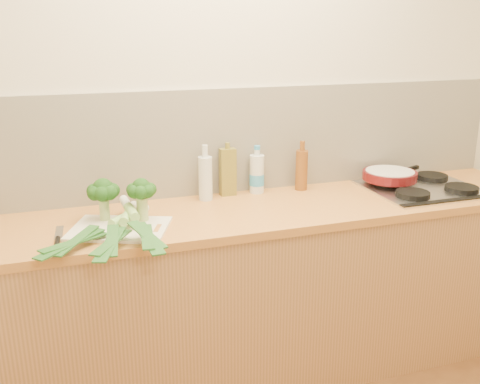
% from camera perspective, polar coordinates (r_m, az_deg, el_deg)
% --- Properties ---
extents(room_shell, '(3.50, 3.50, 3.50)m').
position_cam_1_polar(room_shell, '(2.74, -1.75, 5.38)').
color(room_shell, beige).
rests_on(room_shell, ground).
extents(counter, '(3.20, 0.62, 0.90)m').
position_cam_1_polar(counter, '(2.73, 0.17, -10.81)').
color(counter, '#A97646').
rests_on(counter, ground).
extents(gas_hob, '(0.58, 0.50, 0.04)m').
position_cam_1_polar(gas_hob, '(3.01, 18.96, 0.49)').
color(gas_hob, silver).
rests_on(gas_hob, counter).
extents(chopping_board, '(0.48, 0.43, 0.01)m').
position_cam_1_polar(chopping_board, '(2.35, -12.72, -3.83)').
color(chopping_board, beige).
rests_on(chopping_board, counter).
extents(broccoli_left, '(0.14, 0.15, 0.19)m').
position_cam_1_polar(broccoli_left, '(2.41, -14.40, 0.03)').
color(broccoli_left, '#98B267').
rests_on(broccoli_left, chopping_board).
extents(broccoli_right, '(0.13, 0.13, 0.19)m').
position_cam_1_polar(broccoli_right, '(2.37, -10.47, 0.05)').
color(broccoli_right, '#98B267').
rests_on(broccoli_right, chopping_board).
extents(leek_front, '(0.49, 0.49, 0.04)m').
position_cam_1_polar(leek_front, '(2.32, -13.74, -3.43)').
color(leek_front, white).
rests_on(leek_front, chopping_board).
extents(leek_mid, '(0.25, 0.61, 0.04)m').
position_cam_1_polar(leek_mid, '(2.26, -12.43, -3.34)').
color(leek_mid, white).
rests_on(leek_mid, chopping_board).
extents(leek_back, '(0.12, 0.68, 0.04)m').
position_cam_1_polar(leek_back, '(2.27, -11.12, -2.68)').
color(leek_back, white).
rests_on(leek_back, chopping_board).
extents(chefs_knife, '(0.04, 0.27, 0.02)m').
position_cam_1_polar(chefs_knife, '(2.29, -18.88, -4.90)').
color(chefs_knife, silver).
rests_on(chefs_knife, counter).
extents(skillet, '(0.41, 0.29, 0.05)m').
position_cam_1_polar(skillet, '(3.01, 15.71, 1.76)').
color(skillet, '#520D10').
rests_on(skillet, gas_hob).
extents(oil_tin, '(0.08, 0.05, 0.27)m').
position_cam_1_polar(oil_tin, '(2.73, -1.32, 2.20)').
color(oil_tin, olive).
rests_on(oil_tin, counter).
extents(glass_bottle, '(0.07, 0.07, 0.28)m').
position_cam_1_polar(glass_bottle, '(2.66, -3.71, 1.57)').
color(glass_bottle, silver).
rests_on(glass_bottle, counter).
extents(amber_bottle, '(0.06, 0.06, 0.26)m').
position_cam_1_polar(amber_bottle, '(2.84, 6.58, 2.42)').
color(amber_bottle, brown).
rests_on(amber_bottle, counter).
extents(water_bottle, '(0.08, 0.08, 0.23)m').
position_cam_1_polar(water_bottle, '(2.78, 1.81, 1.84)').
color(water_bottle, silver).
rests_on(water_bottle, counter).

